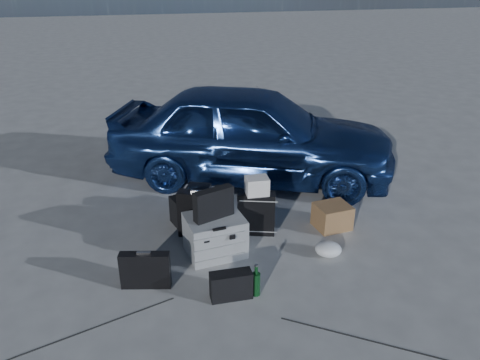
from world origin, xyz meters
name	(u,v)px	position (x,y,z in m)	size (l,w,h in m)	color
ground	(235,274)	(0.00, 0.00, 0.00)	(60.00, 60.00, 0.00)	#A6A6A2
car	(252,133)	(0.81, 2.33, 0.69)	(1.63, 4.04, 1.38)	#25478E
pelican_case	(215,235)	(-0.12, 0.45, 0.22)	(0.60, 0.49, 0.44)	gray
laptop_bag	(214,204)	(-0.12, 0.45, 0.60)	(0.44, 0.11, 0.33)	black
briefcase	(145,270)	(-0.89, 0.02, 0.19)	(0.48, 0.11, 0.38)	black
suitcase_left	(197,214)	(-0.25, 0.86, 0.28)	(0.43, 0.15, 0.56)	black
suitcase_right	(256,213)	(0.43, 0.74, 0.26)	(0.43, 0.16, 0.52)	black
white_carton	(257,186)	(0.43, 0.73, 0.62)	(0.25, 0.20, 0.20)	silver
duffel_bag	(200,207)	(-0.16, 1.23, 0.17)	(0.68, 0.29, 0.34)	black
flat_box_white	(198,192)	(-0.17, 1.22, 0.37)	(0.37, 0.28, 0.07)	silver
flat_box_black	(199,188)	(-0.16, 1.23, 0.44)	(0.27, 0.19, 0.06)	black
cardboard_box	(332,216)	(1.35, 0.65, 0.15)	(0.39, 0.34, 0.29)	brown
plastic_bag	(328,249)	(1.06, 0.09, 0.08)	(0.29, 0.24, 0.16)	silver
messenger_bag	(231,285)	(-0.12, -0.34, 0.14)	(0.40, 0.15, 0.28)	black
green_bottle	(256,280)	(0.12, -0.36, 0.16)	(0.08, 0.08, 0.33)	black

